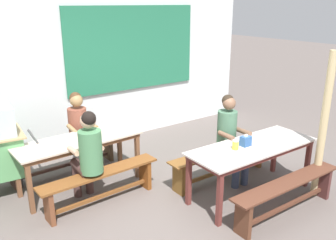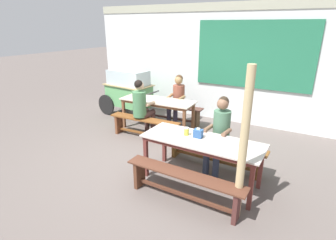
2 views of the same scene
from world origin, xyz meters
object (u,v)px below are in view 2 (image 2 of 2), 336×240
at_px(bench_far_front, 144,125).
at_px(bench_near_front, 183,183).
at_px(dining_table_near, 202,144).
at_px(person_center_facing, 177,97).
at_px(condiment_jar, 186,131).
at_px(person_left_back_turned, 142,105).
at_px(person_right_near_table, 220,130).
at_px(wooden_support_post, 243,148).
at_px(food_cart, 128,89).
at_px(bench_near_back, 215,150).
at_px(tissue_box, 198,133).
at_px(bench_far_back, 169,110).
at_px(dining_table_far, 158,103).

distance_m(bench_far_front, bench_near_front, 2.42).
relative_size(dining_table_near, person_center_facing, 1.50).
xyz_separation_m(person_center_facing, condiment_jar, (1.29, -2.12, 0.09)).
distance_m(person_left_back_turned, person_right_near_table, 2.09).
bearing_deg(bench_far_front, wooden_support_post, -31.22).
bearing_deg(food_cart, bench_near_back, -26.42).
relative_size(tissue_box, wooden_support_post, 0.08).
xyz_separation_m(bench_near_back, person_left_back_turned, (-1.92, 0.48, 0.44)).
relative_size(bench_far_back, person_right_near_table, 1.39).
height_order(dining_table_far, bench_near_front, dining_table_far).
height_order(bench_far_front, tissue_box, tissue_box).
distance_m(dining_table_far, food_cart, 1.42).
bearing_deg(dining_table_far, person_left_back_turned, -98.77).
height_order(bench_far_front, condiment_jar, condiment_jar).
relative_size(person_right_near_table, condiment_jar, 10.18).
relative_size(dining_table_near, wooden_support_post, 0.94).
relative_size(condiment_jar, wooden_support_post, 0.06).
bearing_deg(person_center_facing, dining_table_near, -53.83).
height_order(dining_table_near, bench_far_front, dining_table_near).
height_order(person_left_back_turned, condiment_jar, person_left_back_turned).
bearing_deg(bench_far_back, dining_table_near, -50.23).
xyz_separation_m(bench_far_back, wooden_support_post, (2.61, -2.77, 0.70)).
bearing_deg(condiment_jar, person_left_back_turned, 147.13).
bearing_deg(condiment_jar, bench_near_back, 61.69).
xyz_separation_m(food_cart, person_left_back_turned, (1.23, -1.08, 0.01)).
bearing_deg(person_right_near_table, bench_near_back, 138.74).
distance_m(person_center_facing, wooden_support_post, 3.58).
bearing_deg(person_right_near_table, food_cart, 153.10).
relative_size(person_center_facing, condiment_jar, 9.82).
height_order(bench_near_front, condiment_jar, condiment_jar).
xyz_separation_m(bench_near_back, bench_near_front, (-0.02, -1.22, 0.01)).
xyz_separation_m(bench_near_front, person_right_near_table, (0.11, 1.14, 0.43)).
distance_m(bench_near_back, wooden_support_post, 1.54).
bearing_deg(bench_far_back, tissue_box, -50.96).
bearing_deg(bench_near_front, condiment_jar, 113.62).
xyz_separation_m(dining_table_far, person_left_back_turned, (-0.08, -0.53, 0.07)).
relative_size(food_cart, wooden_support_post, 0.84).
distance_m(person_right_near_table, condiment_jar, 0.63).
bearing_deg(tissue_box, condiment_jar, -177.47).
height_order(food_cart, condiment_jar, food_cart).
bearing_deg(person_right_near_table, bench_near_front, -95.35).
relative_size(dining_table_near, bench_far_front, 1.13).
bearing_deg(bench_near_back, tissue_box, -100.27).
relative_size(bench_far_front, bench_near_front, 0.94).
height_order(bench_far_back, bench_near_front, same).
height_order(dining_table_far, food_cart, food_cart).
height_order(bench_near_back, person_left_back_turned, person_left_back_turned).
relative_size(dining_table_near, person_left_back_turned, 1.43).
bearing_deg(bench_far_back, bench_near_back, -41.01).
relative_size(person_left_back_turned, tissue_box, 8.43).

